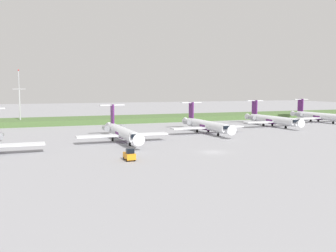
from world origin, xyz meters
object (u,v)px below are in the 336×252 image
regional_jet_fourth (205,125)px  antenna_mast (20,102)px  regional_jet_third (121,132)px  regional_jet_sixth (318,116)px  baggage_tug (129,155)px  regional_jet_fifth (271,119)px

regional_jet_fourth → antenna_mast: 69.27m
regional_jet_third → regional_jet_sixth: (86.58, 26.16, 0.00)m
regional_jet_fourth → regional_jet_sixth: 61.06m
regional_jet_sixth → antenna_mast: bearing=166.0°
regional_jet_third → antenna_mast: size_ratio=1.54×
regional_jet_third → baggage_tug: size_ratio=9.69×
regional_jet_fourth → baggage_tug: size_ratio=9.69×
regional_jet_third → antenna_mast: bearing=114.4°
regional_jet_third → regional_jet_fifth: (58.43, 18.29, 0.00)m
regional_jet_third → regional_jet_fourth: size_ratio=1.00×
regional_jet_fifth → regional_jet_sixth: same height
antenna_mast → baggage_tug: 81.40m
regional_jet_sixth → baggage_tug: size_ratio=9.69×
regional_jet_fifth → antenna_mast: bearing=156.8°
baggage_tug → regional_jet_sixth: bearing=29.2°
regional_jet_third → baggage_tug: 25.19m
regional_jet_fourth → regional_jet_sixth: (58.59, 17.19, 0.00)m
regional_jet_third → regional_jet_fourth: bearing=17.8°
regional_jet_fifth → antenna_mast: 90.39m
regional_jet_sixth → regional_jet_third: bearing=-163.2°
regional_jet_sixth → baggage_tug: (-91.09, -50.89, -1.53)m
regional_jet_third → regional_jet_fourth: same height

